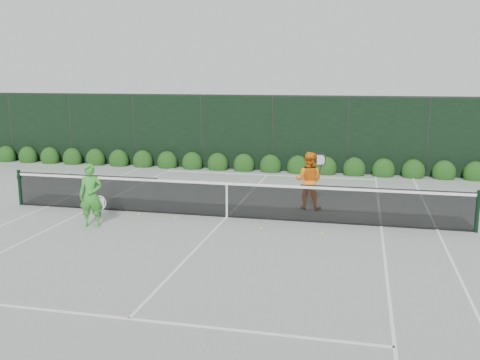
# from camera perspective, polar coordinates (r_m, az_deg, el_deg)

# --- Properties ---
(ground) EXTENTS (80.00, 80.00, 0.00)m
(ground) POSITION_cam_1_polar(r_m,az_deg,el_deg) (14.74, -1.41, -3.99)
(ground) COLOR gray
(ground) RESTS_ON ground
(tennis_net) EXTENTS (12.90, 0.10, 1.07)m
(tennis_net) POSITION_cam_1_polar(r_m,az_deg,el_deg) (14.61, -1.51, -1.97)
(tennis_net) COLOR black
(tennis_net) RESTS_ON ground
(player_woman) EXTENTS (0.69, 0.52, 1.63)m
(player_woman) POSITION_cam_1_polar(r_m,az_deg,el_deg) (14.24, -15.61, -1.58)
(player_woman) COLOR green
(player_woman) RESTS_ON ground
(player_man) EXTENTS (0.95, 0.76, 1.67)m
(player_man) POSITION_cam_1_polar(r_m,az_deg,el_deg) (15.62, 7.33, -0.05)
(player_man) COLOR orange
(player_man) RESTS_ON ground
(court_lines) EXTENTS (11.03, 23.83, 0.01)m
(court_lines) POSITION_cam_1_polar(r_m,az_deg,el_deg) (14.74, -1.41, -3.96)
(court_lines) COLOR white
(court_lines) RESTS_ON ground
(windscreen_fence) EXTENTS (32.00, 21.07, 3.06)m
(windscreen_fence) POSITION_cam_1_polar(r_m,az_deg,el_deg) (11.85, -4.66, -0.25)
(windscreen_fence) COLOR black
(windscreen_fence) RESTS_ON ground
(hedge_row) EXTENTS (31.66, 0.65, 0.94)m
(hedge_row) POSITION_cam_1_polar(r_m,az_deg,el_deg) (21.53, 3.27, 1.49)
(hedge_row) COLOR #113B10
(hedge_row) RESTS_ON ground
(tennis_balls) EXTENTS (5.18, 0.84, 0.07)m
(tennis_balls) POSITION_cam_1_polar(r_m,az_deg,el_deg) (14.04, -2.05, -4.62)
(tennis_balls) COLOR #D0F336
(tennis_balls) RESTS_ON ground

